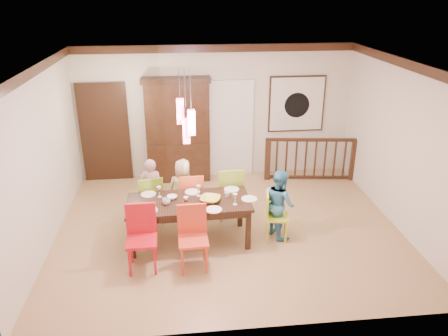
{
  "coord_description": "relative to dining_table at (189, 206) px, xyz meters",
  "views": [
    {
      "loc": [
        -0.81,
        -6.75,
        3.99
      ],
      "look_at": [
        -0.08,
        0.04,
        1.15
      ],
      "focal_mm": 35.0,
      "sensor_mm": 36.0,
      "label": 1
    }
  ],
  "objects": [
    {
      "name": "wine_glass_a",
      "position": [
        -0.48,
        0.2,
        0.18
      ],
      "size": [
        0.08,
        0.08,
        0.19
      ],
      "primitive_type": null,
      "color": "#590C19",
      "rests_on": "dining_table"
    },
    {
      "name": "plate_far_left",
      "position": [
        -0.67,
        0.31,
        0.1
      ],
      "size": [
        0.26,
        0.26,
        0.01
      ],
      "primitive_type": "cylinder",
      "color": "white",
      "rests_on": "dining_table"
    },
    {
      "name": "plate_near_mid",
      "position": [
        0.38,
        -0.35,
        0.1
      ],
      "size": [
        0.26,
        0.26,
        0.01
      ],
      "primitive_type": "cylinder",
      "color": "white",
      "rests_on": "dining_table"
    },
    {
      "name": "crown_molding",
      "position": [
        0.7,
        0.34,
        2.16
      ],
      "size": [
        6.0,
        5.0,
        0.16
      ],
      "primitive_type": null,
      "color": "black",
      "rests_on": "wall_back"
    },
    {
      "name": "white_doorway",
      "position": [
        1.05,
        2.81,
        0.39
      ],
      "size": [
        0.97,
        0.05,
        2.22
      ],
      "primitive_type": "cube",
      "color": "silver",
      "rests_on": "wall_back"
    },
    {
      "name": "panel_door",
      "position": [
        -1.7,
        2.79,
        0.39
      ],
      "size": [
        1.04,
        0.07,
        2.24
      ],
      "primitive_type": "cube",
      "color": "black",
      "rests_on": "wall_back"
    },
    {
      "name": "person_far_left",
      "position": [
        -0.65,
        0.91,
        -0.08
      ],
      "size": [
        0.43,
        0.29,
        1.16
      ],
      "primitive_type": "imported",
      "rotation": [
        0.0,
        0.0,
        3.11
      ],
      "color": "#D7A3B3",
      "rests_on": "floor"
    },
    {
      "name": "chair_far_right",
      "position": [
        0.77,
        0.77,
        -0.08
      ],
      "size": [
        0.47,
        0.47,
        1.02
      ],
      "rotation": [
        0.0,
        0.0,
        3.17
      ],
      "color": "olive",
      "rests_on": "floor"
    },
    {
      "name": "wall_back",
      "position": [
        0.7,
        2.84,
        0.79
      ],
      "size": [
        6.0,
        0.0,
        6.0
      ],
      "primitive_type": "plane",
      "rotation": [
        1.57,
        0.0,
        0.0
      ],
      "color": "beige",
      "rests_on": "floor"
    },
    {
      "name": "cup_left",
      "position": [
        -0.36,
        -0.08,
        0.14
      ],
      "size": [
        0.17,
        0.17,
        0.1
      ],
      "primitive_type": "imported",
      "rotation": [
        0.0,
        0.0,
        -0.39
      ],
      "color": "silver",
      "rests_on": "dining_table"
    },
    {
      "name": "floor",
      "position": [
        0.7,
        0.34,
        -0.66
      ],
      "size": [
        6.0,
        6.0,
        0.0
      ],
      "primitive_type": "plane",
      "color": "#A58450",
      "rests_on": "ground"
    },
    {
      "name": "cup_right",
      "position": [
        0.64,
        0.09,
        0.13
      ],
      "size": [
        0.09,
        0.09,
        0.09
      ],
      "primitive_type": "imported",
      "rotation": [
        0.0,
        0.0,
        0.01
      ],
      "color": "silver",
      "rests_on": "dining_table"
    },
    {
      "name": "serving_bowl",
      "position": [
        0.35,
        -0.05,
        0.13
      ],
      "size": [
        0.41,
        0.41,
        0.08
      ],
      "primitive_type": "imported",
      "rotation": [
        0.0,
        0.0,
        -0.3
      ],
      "color": "gold",
      "rests_on": "dining_table"
    },
    {
      "name": "plate_far_right",
      "position": [
        0.75,
        0.35,
        0.1
      ],
      "size": [
        0.26,
        0.26,
        0.01
      ],
      "primitive_type": "cylinder",
      "color": "white",
      "rests_on": "dining_table"
    },
    {
      "name": "chair_near_left",
      "position": [
        -0.73,
        -0.72,
        -0.08
      ],
      "size": [
        0.47,
        0.47,
        1.01
      ],
      "rotation": [
        0.0,
        0.0,
        0.02
      ],
      "color": "red",
      "rests_on": "floor"
    },
    {
      "name": "chair_far_mid",
      "position": [
        0.06,
        0.73,
        -0.12
      ],
      "size": [
        0.44,
        0.44,
        0.95
      ],
      "rotation": [
        0.0,
        0.0,
        3.17
      ],
      "color": "#EA5A2A",
      "rests_on": "floor"
    },
    {
      "name": "chair_far_left",
      "position": [
        -0.67,
        0.7,
        -0.12
      ],
      "size": [
        0.5,
        0.5,
        0.95
      ],
      "rotation": [
        0.0,
        0.0,
        3.33
      ],
      "color": "#77A021",
      "rests_on": "floor"
    },
    {
      "name": "person_end_right",
      "position": [
        1.54,
        0.05,
        -0.06
      ],
      "size": [
        0.62,
        0.7,
        1.2
      ],
      "primitive_type": "imported",
      "rotation": [
        0.0,
        0.0,
        1.89
      ],
      "color": "teal",
      "rests_on": "floor"
    },
    {
      "name": "wine_glass_d",
      "position": [
        0.74,
        -0.2,
        0.18
      ],
      "size": [
        0.08,
        0.08,
        0.19
      ],
      "primitive_type": null,
      "color": "silver",
      "rests_on": "dining_table"
    },
    {
      "name": "wine_glass_c",
      "position": [
        -0.05,
        -0.23,
        0.18
      ],
      "size": [
        0.08,
        0.08,
        0.19
      ],
      "primitive_type": null,
      "color": "#590C19",
      "rests_on": "dining_table"
    },
    {
      "name": "small_bowl",
      "position": [
        -0.27,
        0.11,
        0.11
      ],
      "size": [
        0.22,
        0.22,
        0.05
      ],
      "primitive_type": "imported",
      "rotation": [
        0.0,
        0.0,
        -0.36
      ],
      "color": "white",
      "rests_on": "dining_table"
    },
    {
      "name": "person_far_mid",
      "position": [
        -0.08,
        0.81,
        -0.08
      ],
      "size": [
        0.62,
        0.47,
        1.16
      ],
      "primitive_type": "imported",
      "rotation": [
        0.0,
        0.0,
        2.95
      ],
      "color": "beige",
      "rests_on": "floor"
    },
    {
      "name": "pendant_cluster",
      "position": [
        0.0,
        -0.0,
        1.44
      ],
      "size": [
        0.27,
        0.21,
        1.14
      ],
      "color": "#FF4C69",
      "rests_on": "ceiling"
    },
    {
      "name": "painting",
      "position": [
        2.5,
        2.8,
        0.94
      ],
      "size": [
        1.25,
        0.06,
        1.25
      ],
      "color": "black",
      "rests_on": "wall_back"
    },
    {
      "name": "wall_left",
      "position": [
        -2.3,
        0.34,
        0.79
      ],
      "size": [
        0.0,
        5.0,
        5.0
      ],
      "primitive_type": "plane",
      "rotation": [
        1.57,
        0.0,
        1.57
      ],
      "color": "beige",
      "rests_on": "floor"
    },
    {
      "name": "plate_end_right",
      "position": [
        1.0,
        -0.04,
        0.1
      ],
      "size": [
        0.26,
        0.26,
        0.01
      ],
      "primitive_type": "cylinder",
      "color": "white",
      "rests_on": "dining_table"
    },
    {
      "name": "plate_near_left",
      "position": [
        -0.62,
        -0.27,
        0.1
      ],
      "size": [
        0.26,
        0.26,
        0.01
      ],
      "primitive_type": "cylinder",
      "color": "white",
      "rests_on": "dining_table"
    },
    {
      "name": "china_hutch",
      "position": [
        -0.14,
        2.64,
        0.48
      ],
      "size": [
        1.43,
        0.46,
        2.27
      ],
      "color": "black",
      "rests_on": "floor"
    },
    {
      "name": "wall_right",
      "position": [
        3.7,
        0.34,
        0.79
      ],
      "size": [
        0.0,
        5.0,
        5.0
      ],
      "primitive_type": "plane",
      "rotation": [
        1.57,
        0.0,
        -1.57
      ],
      "color": "beige",
      "rests_on": "floor"
    },
    {
      "name": "napkin",
      "position": [
        -0.11,
        -0.36,
        0.1
      ],
      "size": [
        0.18,
        0.14,
        0.01
      ],
      "primitive_type": "cube",
      "color": "#D83359",
      "rests_on": "dining_table"
    },
    {
      "name": "ceiling",
      "position": [
        0.7,
        0.34,
        2.24
      ],
      "size": [
        6.0,
        6.0,
        0.0
      ],
      "primitive_type": "plane",
      "rotation": [
        3.14,
        0.0,
        0.0
      ],
      "color": "white",
      "rests_on": "wall_back"
    },
    {
      "name": "plate_far_mid",
      "position": [
        0.08,
        0.33,
        0.1
      ],
      "size": [
        0.26,
        0.26,
        0.01
      ],
      "primitive_type": "cylinder",
      "color": "white",
      "rests_on": "dining_table"
    },
    {
      "name": "balustrade",
      "position": [
        2.75,
        2.29,
        -0.16
      ],
      "size": [
        2.02,
        0.33,
        0.96
      ],
      "rotation": [
        0.0,
        0.0,
        -0.13
      ],
      "color": "black",
      "rests_on": "floor"
    },
    {
      "name": "wine_glass_b",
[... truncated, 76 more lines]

